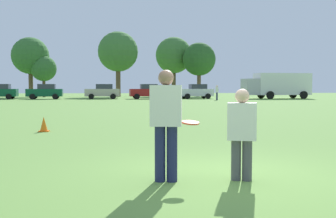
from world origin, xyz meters
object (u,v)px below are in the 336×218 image
Objects in this scene: parked_car_mid_right at (103,91)px; bystander_sideline_watcher at (217,92)px; player_defender at (242,130)px; parked_car_near_right at (147,91)px; frisbee at (190,123)px; box_truck at (277,85)px; parked_car_far_right at (196,91)px; parked_car_center at (45,91)px; player_thrower at (166,119)px; traffic_cone at (44,124)px.

parked_car_mid_right reaches higher than bystander_sideline_watcher.
parked_car_near_right is (1.32, 43.61, 0.15)m from player_defender.
frisbee is 0.03× the size of box_truck.
frisbee is 0.06× the size of parked_car_near_right.
parked_car_near_right reaches higher than player_defender.
parked_car_near_right reaches higher than bystander_sideline_watcher.
parked_car_far_right is at bearing 79.25° from frisbee.
bystander_sideline_watcher reaches higher than frisbee.
player_thrower is at bearing -77.37° from parked_car_center.
parked_car_near_right is (5.47, -0.46, 0.00)m from parked_car_mid_right.
frisbee is 46.29m from box_truck.
bystander_sideline_watcher is at bearing 66.87° from traffic_cone.
player_thrower is at bearing -162.45° from frisbee.
frisbee is 38.75m from bystander_sideline_watcher.
parked_car_far_right is at bearing 78.78° from player_thrower.
parked_car_center is (-10.24, 43.83, 0.05)m from frisbee.
parked_car_center is at bearing 178.13° from parked_car_near_right.
parked_car_near_right is (12.32, -0.40, 0.00)m from parked_car_center.
player_defender is 0.32× the size of parked_car_mid_right.
player_thrower is 1.17m from player_defender.
player_thrower is 0.39× the size of parked_car_far_right.
traffic_cone is at bearing -113.13° from bystander_sideline_watcher.
box_truck reaches higher than player_defender.
box_truck is (18.82, 42.58, 0.80)m from player_thrower.
parked_car_center is at bearing 178.93° from parked_car_far_right.
parked_car_near_right is at bearing 176.61° from box_truck.
frisbee is 0.06× the size of parked_car_center.
bystander_sideline_watcher reaches higher than traffic_cone.
player_defender is at bearing -59.47° from traffic_cone.
player_thrower is 3.50× the size of traffic_cone.
box_truck reaches higher than player_thrower.
player_defender is at bearing -75.97° from parked_car_center.
parked_car_center is at bearing 177.26° from box_truck.
player_thrower is 0.39× the size of parked_car_center.
parked_car_center is at bearing -179.53° from parked_car_mid_right.
player_defender reaches higher than traffic_cone.
player_defender is 5.12× the size of frisbee.
player_thrower is at bearing -66.48° from traffic_cone.
parked_car_mid_right is 0.50× the size of box_truck.
frisbee is 7.96m from traffic_cone.
player_thrower is 43.62m from parked_car_near_right.
traffic_cone is at bearing 116.48° from frisbee.
parked_car_mid_right is (0.15, 36.78, 0.69)m from traffic_cone.
parked_car_near_right is at bearing 81.21° from traffic_cone.
player_defender is at bearing -13.62° from frisbee.
parked_car_near_right is at bearing -4.80° from parked_car_mid_right.
frisbee is 45.01m from parked_car_center.
frisbee is at bearing -85.59° from parked_car_mid_right.
parked_car_near_right is 9.43m from bystander_sideline_watcher.
traffic_cone is 0.11× the size of parked_car_near_right.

